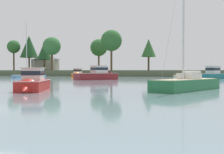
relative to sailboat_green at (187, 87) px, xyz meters
name	(u,v)px	position (x,y,z in m)	size (l,w,h in m)	color
far_shore_bank	(153,73)	(-9.72, 79.97, 0.71)	(180.70, 42.78, 1.99)	#4C563D
sailboat_green	(187,87)	(0.00, 0.00, 0.00)	(6.75, 9.35, 13.33)	#236B3D
cruiser_teal	(214,76)	(7.54, 40.49, 0.42)	(7.13, 9.40, 5.60)	#196B70
cruiser_maroon	(100,77)	(-16.38, 28.43, 0.33)	(9.38, 9.05, 5.45)	maroon
dinghy_yellow	(116,77)	(-18.39, 52.53, -0.17)	(1.83, 3.08, 0.44)	gold
cruiser_red	(32,86)	(-13.93, -3.88, 0.19)	(4.12, 7.63, 3.92)	#B2231E
sailboat_cream	(185,77)	(1.22, 52.30, -0.09)	(6.09, 5.03, 8.70)	beige
sailboat_skyblue	(29,77)	(-38.53, 38.68, 0.02)	(5.65, 9.61, 14.83)	#669ECC
cruiser_orange	(77,75)	(-29.76, 51.14, 0.33)	(5.05, 9.95, 4.84)	orange
shore_tree_inland_b	(14,47)	(-67.20, 76.63, 11.41)	(5.39, 5.39, 12.53)	brown
shore_tree_center_left	(149,48)	(-10.47, 69.96, 9.39)	(5.07, 5.07, 10.87)	brown
shore_tree_center_right	(99,48)	(-31.06, 79.12, 10.62)	(6.74, 6.74, 12.35)	brown
shore_tree_far_right	(29,47)	(-60.58, 77.40, 11.48)	(7.39, 7.39, 14.33)	brown
shore_tree_right_mid	(111,41)	(-22.44, 64.30, 11.65)	(7.12, 7.12, 13.57)	brown
shore_tree_right	(44,51)	(-52.01, 74.11, 9.43)	(5.70, 5.70, 11.27)	brown
shore_tree_left_mid	(52,46)	(-44.48, 64.92, 10.29)	(6.41, 6.41, 11.86)	brown
cottage_eastern	(45,63)	(-55.41, 81.79, 4.95)	(10.52, 6.98, 6.28)	#9E998E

